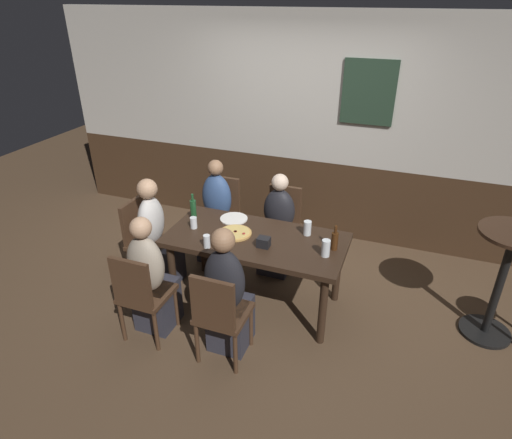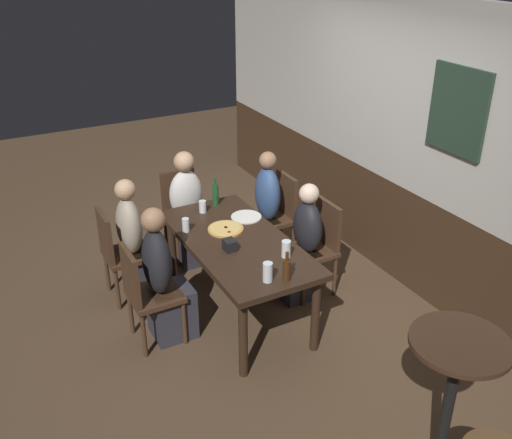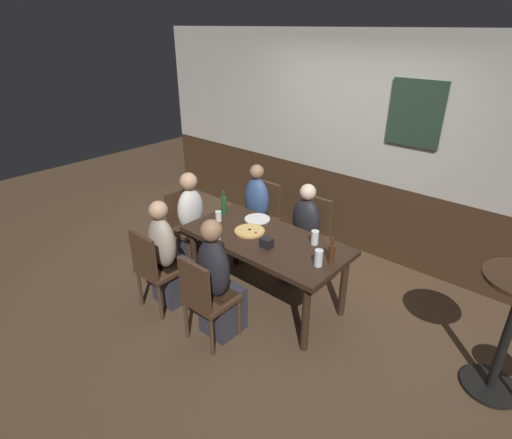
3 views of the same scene
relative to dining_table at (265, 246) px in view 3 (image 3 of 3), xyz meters
The scene contains 23 objects.
ground_plane 0.65m from the dining_table, ahead, with size 12.00×12.00×0.00m, color #4C3826.
wall_back 1.77m from the dining_table, 89.84° to the left, with size 6.40×0.13×2.60m.
dining_table is the anchor object (origin of this frame).
chair_head_west 1.25m from the dining_table, behind, with size 0.40×0.40×0.88m.
chair_mid_far 0.83m from the dining_table, 90.00° to the left, with size 0.40×0.40×0.88m.
chair_left_far 1.10m from the dining_table, 131.73° to the left, with size 0.40×0.40×0.88m.
chair_left_near 1.10m from the dining_table, 131.73° to the right, with size 0.40×0.40×0.88m.
chair_mid_near 0.83m from the dining_table, 90.00° to the right, with size 0.40×0.40×0.88m.
person_head_west 1.09m from the dining_table, behind, with size 0.37×0.34×1.15m.
person_mid_far 0.68m from the dining_table, 90.00° to the left, with size 0.34×0.37×1.10m.
person_left_far 0.99m from the dining_table, 138.07° to the left, with size 0.34×0.37×1.16m.
person_left_near 0.99m from the dining_table, 138.07° to the right, with size 0.34×0.37×1.15m.
person_mid_near 0.67m from the dining_table, 90.00° to the right, with size 0.34×0.37×1.19m.
pizza 0.23m from the dining_table, behind, with size 0.31×0.31×0.03m.
tumbler_short 0.49m from the dining_table, 137.25° to the right, with size 0.06×0.06×0.12m.
pint_glass_amber 0.69m from the dining_table, ahead, with size 0.07×0.07×0.15m.
highball_clear 0.50m from the dining_table, 27.07° to the left, with size 0.07×0.07×0.14m.
beer_glass_half 0.64m from the dining_table, behind, with size 0.07×0.07×0.11m.
beer_bottle_green 0.75m from the dining_table, 169.43° to the left, with size 0.06×0.06×0.27m.
beer_bottle_brown 0.74m from the dining_table, ahead, with size 0.06×0.06×0.23m.
plate_white_large 0.43m from the dining_table, 142.05° to the left, with size 0.27×0.27×0.01m, color white.
condiment_caddy 0.22m from the dining_table, 46.22° to the right, with size 0.11×0.09×0.09m, color black.
side_bar_table 2.12m from the dining_table, ahead, with size 0.56×0.56×1.05m.
Camera 3 is at (2.23, -2.68, 2.64)m, focal length 28.36 mm.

